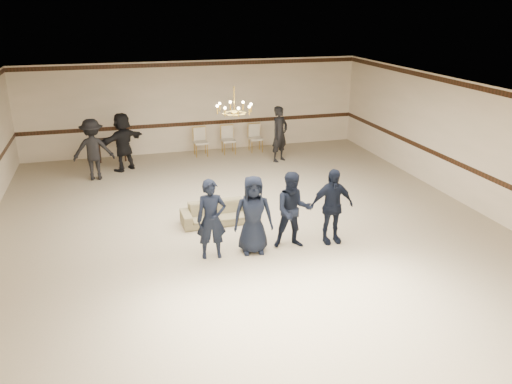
# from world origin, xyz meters

# --- Properties ---
(room) EXTENTS (12.01, 14.01, 3.21)m
(room) POSITION_xyz_m (0.00, 0.00, 1.60)
(room) COLOR #B5A98B
(room) RESTS_ON ground
(chair_rail) EXTENTS (12.00, 0.02, 0.14)m
(chair_rail) POSITION_xyz_m (0.00, 6.99, 1.00)
(chair_rail) COLOR #331A0F
(chair_rail) RESTS_ON wall_back
(crown_molding) EXTENTS (12.00, 0.02, 0.14)m
(crown_molding) POSITION_xyz_m (0.00, 6.99, 3.08)
(crown_molding) COLOR #331A0F
(crown_molding) RESTS_ON wall_back
(chandelier) EXTENTS (0.94, 0.94, 0.89)m
(chandelier) POSITION_xyz_m (0.00, 1.00, 2.88)
(chandelier) COLOR gold
(chandelier) RESTS_ON ceiling
(boy_a) EXTENTS (0.66, 0.46, 1.72)m
(boy_a) POSITION_xyz_m (-1.09, -1.38, 0.86)
(boy_a) COLOR black
(boy_a) RESTS_ON floor
(boy_b) EXTENTS (0.91, 0.66, 1.72)m
(boy_b) POSITION_xyz_m (-0.19, -1.38, 0.86)
(boy_b) COLOR black
(boy_b) RESTS_ON floor
(boy_c) EXTENTS (0.93, 0.79, 1.72)m
(boy_c) POSITION_xyz_m (0.71, -1.38, 0.86)
(boy_c) COLOR black
(boy_c) RESTS_ON floor
(boy_d) EXTENTS (1.01, 0.42, 1.72)m
(boy_d) POSITION_xyz_m (1.61, -1.38, 0.86)
(boy_d) COLOR black
(boy_d) RESTS_ON floor
(settee) EXTENTS (1.79, 0.74, 0.52)m
(settee) POSITION_xyz_m (-0.61, 0.33, 0.26)
(settee) COLOR #776C4F
(settee) RESTS_ON floor
(adult_left) EXTENTS (1.23, 0.74, 1.86)m
(adult_left) POSITION_xyz_m (-3.51, 4.64, 0.93)
(adult_left) COLOR black
(adult_left) RESTS_ON floor
(adult_mid) EXTENTS (1.73, 1.44, 1.86)m
(adult_mid) POSITION_xyz_m (-2.61, 5.34, 0.93)
(adult_mid) COLOR black
(adult_mid) RESTS_ON floor
(adult_right) EXTENTS (0.81, 0.73, 1.86)m
(adult_right) POSITION_xyz_m (2.49, 4.94, 0.93)
(adult_right) COLOR black
(adult_right) RESTS_ON floor
(banquet_chair_left) EXTENTS (0.51, 0.51, 0.98)m
(banquet_chair_left) POSITION_xyz_m (0.04, 6.28, 0.49)
(banquet_chair_left) COLOR beige
(banquet_chair_left) RESTS_ON floor
(banquet_chair_mid) EXTENTS (0.48, 0.48, 0.98)m
(banquet_chair_mid) POSITION_xyz_m (1.04, 6.28, 0.49)
(banquet_chair_mid) COLOR beige
(banquet_chair_mid) RESTS_ON floor
(banquet_chair_right) EXTENTS (0.49, 0.49, 0.98)m
(banquet_chair_right) POSITION_xyz_m (2.04, 6.28, 0.49)
(banquet_chair_right) COLOR beige
(banquet_chair_right) RESTS_ON floor
(console_table) EXTENTS (0.93, 0.41, 0.78)m
(console_table) POSITION_xyz_m (-2.96, 6.48, 0.39)
(console_table) COLOR black
(console_table) RESTS_ON floor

